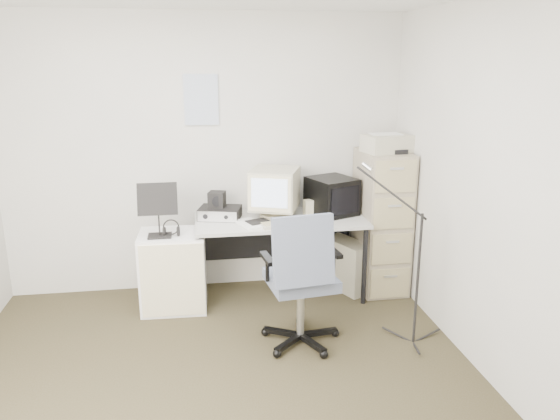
{
  "coord_description": "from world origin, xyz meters",
  "views": [
    {
      "loc": [
        -0.09,
        -3.13,
        2.11
      ],
      "look_at": [
        0.55,
        0.95,
        0.95
      ],
      "focal_mm": 35.0,
      "sensor_mm": 36.0,
      "label": 1
    }
  ],
  "objects": [
    {
      "name": "office_chair",
      "position": [
        0.65,
        0.56,
        0.54
      ],
      "size": [
        0.69,
        0.69,
        1.07
      ],
      "primitive_type": "cube",
      "rotation": [
        0.0,
        0.0,
        0.13
      ],
      "color": "slate",
      "rests_on": "floor"
    },
    {
      "name": "pc_tower",
      "position": [
        1.27,
        1.5,
        0.23
      ],
      "size": [
        0.41,
        0.55,
        0.47
      ],
      "primitive_type": "cube",
      "rotation": [
        0.0,
        0.0,
        0.43
      ],
      "color": "beige",
      "rests_on": "floor"
    },
    {
      "name": "radio_receiver",
      "position": [
        0.1,
        1.54,
        0.78
      ],
      "size": [
        0.41,
        0.34,
        0.1
      ],
      "primitive_type": "cube",
      "rotation": [
        0.0,
        0.0,
        -0.26
      ],
      "color": "black",
      "rests_on": "desk"
    },
    {
      "name": "wall_right",
      "position": [
        1.8,
        0.0,
        1.25
      ],
      "size": [
        0.02,
        3.6,
        2.5
      ],
      "primitive_type": "cube",
      "color": "silver",
      "rests_on": "ground"
    },
    {
      "name": "filing_cabinet",
      "position": [
        1.58,
        1.48,
        0.65
      ],
      "size": [
        0.4,
        0.6,
        1.3
      ],
      "primitive_type": "cube",
      "color": "#A39784",
      "rests_on": "floor"
    },
    {
      "name": "radio_speaker",
      "position": [
        0.08,
        1.55,
        0.9
      ],
      "size": [
        0.17,
        0.16,
        0.14
      ],
      "primitive_type": "cube",
      "rotation": [
        0.0,
        0.0,
        -0.29
      ],
      "color": "black",
      "rests_on": "radio_receiver"
    },
    {
      "name": "headphones",
      "position": [
        -0.31,
        1.26,
        0.73
      ],
      "size": [
        0.17,
        0.17,
        0.03
      ],
      "primitive_type": "torus",
      "rotation": [
        0.0,
        0.0,
        -0.18
      ],
      "color": "black",
      "rests_on": "side_cart"
    },
    {
      "name": "wall_calendar",
      "position": [
        -0.02,
        1.79,
        1.75
      ],
      "size": [
        0.3,
        0.02,
        0.44
      ],
      "primitive_type": "cube",
      "color": "white",
      "rests_on": "wall_back"
    },
    {
      "name": "crt_monitor",
      "position": [
        0.59,
        1.52,
        0.95
      ],
      "size": [
        0.51,
        0.53,
        0.44
      ],
      "primitive_type": "cube",
      "rotation": [
        0.0,
        0.0,
        -0.36
      ],
      "color": "beige",
      "rests_on": "desk"
    },
    {
      "name": "desk",
      "position": [
        0.63,
        1.45,
        0.36
      ],
      "size": [
        1.5,
        0.7,
        0.73
      ],
      "primitive_type": "cube",
      "color": "beige",
      "rests_on": "floor"
    },
    {
      "name": "keyboard",
      "position": [
        0.66,
        1.26,
        0.74
      ],
      "size": [
        0.5,
        0.29,
        0.03
      ],
      "primitive_type": "cube",
      "rotation": [
        0.0,
        0.0,
        0.27
      ],
      "color": "beige",
      "rests_on": "desk"
    },
    {
      "name": "side_cart",
      "position": [
        -0.32,
        1.33,
        0.34
      ],
      "size": [
        0.56,
        0.46,
        0.68
      ],
      "primitive_type": "cube",
      "rotation": [
        0.0,
        0.0,
        -0.03
      ],
      "color": "white",
      "rests_on": "floor"
    },
    {
      "name": "crt_tv",
      "position": [
        1.12,
        1.53,
        0.9
      ],
      "size": [
        0.49,
        0.5,
        0.33
      ],
      "primitive_type": "cube",
      "rotation": [
        0.0,
        0.0,
        0.39
      ],
      "color": "black",
      "rests_on": "desk"
    },
    {
      "name": "papers",
      "position": [
        0.38,
        1.3,
        0.74
      ],
      "size": [
        0.32,
        0.37,
        0.02
      ],
      "primitive_type": "cube",
      "rotation": [
        0.0,
        0.0,
        0.38
      ],
      "color": "white",
      "rests_on": "desk"
    },
    {
      "name": "mic_stand",
      "position": [
        1.51,
        0.43,
        0.67
      ],
      "size": [
        0.03,
        0.03,
        1.34
      ],
      "primitive_type": "cylinder",
      "rotation": [
        0.0,
        0.0,
        2.4
      ],
      "color": "black",
      "rests_on": "floor"
    },
    {
      "name": "wall_back",
      "position": [
        0.0,
        1.8,
        1.25
      ],
      "size": [
        3.6,
        0.02,
        2.5
      ],
      "primitive_type": "cube",
      "color": "silver",
      "rests_on": "ground"
    },
    {
      "name": "mouse",
      "position": [
        0.89,
        1.29,
        0.75
      ],
      "size": [
        0.09,
        0.12,
        0.03
      ],
      "primitive_type": "cube",
      "rotation": [
        0.0,
        0.0,
        0.18
      ],
      "color": "black",
      "rests_on": "desk"
    },
    {
      "name": "desk_speaker",
      "position": [
        0.9,
        1.51,
        0.8
      ],
      "size": [
        0.09,
        0.09,
        0.14
      ],
      "primitive_type": "cube",
      "rotation": [
        0.0,
        0.0,
        0.14
      ],
      "color": "beige",
      "rests_on": "desk"
    },
    {
      "name": "wall_front",
      "position": [
        0.0,
        -1.8,
        1.25
      ],
      "size": [
        3.6,
        0.02,
        2.5
      ],
      "primitive_type": "cube",
      "color": "silver",
      "rests_on": "ground"
    },
    {
      "name": "floor",
      "position": [
        0.0,
        0.0,
        -0.01
      ],
      "size": [
        3.6,
        3.6,
        0.01
      ],
      "primitive_type": "cube",
      "color": "#312D18",
      "rests_on": "ground"
    },
    {
      "name": "music_stand",
      "position": [
        -0.41,
        1.25,
        0.91
      ],
      "size": [
        0.33,
        0.19,
        0.47
      ],
      "primitive_type": "cube",
      "rotation": [
        0.0,
        0.0,
        0.05
      ],
      "color": "black",
      "rests_on": "side_cart"
    },
    {
      "name": "printer",
      "position": [
        1.58,
        1.44,
        1.38
      ],
      "size": [
        0.45,
        0.35,
        0.15
      ],
      "primitive_type": "cube",
      "rotation": [
        0.0,
        0.0,
        0.22
      ],
      "color": "beige",
      "rests_on": "filing_cabinet"
    }
  ]
}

